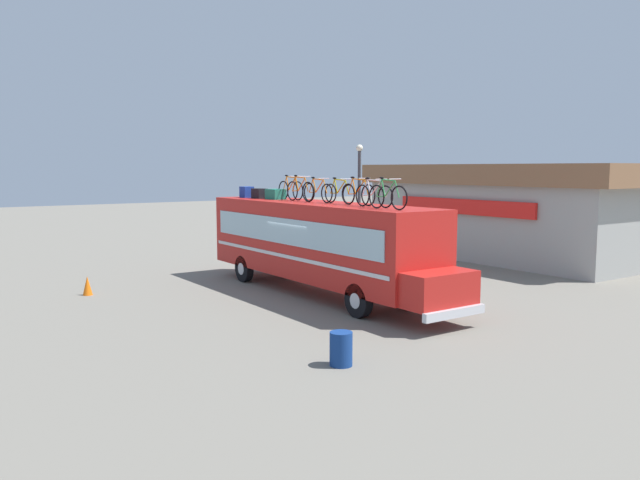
{
  "coord_description": "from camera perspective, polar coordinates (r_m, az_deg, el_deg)",
  "views": [
    {
      "loc": [
        18.0,
        -12.25,
        4.37
      ],
      "look_at": [
        0.27,
        0.0,
        1.9
      ],
      "focal_mm": 35.34,
      "sensor_mm": 36.0,
      "label": 1
    }
  ],
  "objects": [
    {
      "name": "roadside_building",
      "position": [
        32.87,
        17.24,
        2.69
      ],
      "size": [
        14.52,
        7.96,
        4.55
      ],
      "color": "#9E9E99",
      "rests_on": "ground"
    },
    {
      "name": "rooftop_bicycle_2",
      "position": [
        22.54,
        -1.82,
        4.52
      ],
      "size": [
        1.74,
        0.44,
        0.94
      ],
      "color": "black",
      "rests_on": "bus"
    },
    {
      "name": "luggage_bag_3",
      "position": [
        24.04,
        -4.04,
        4.16
      ],
      "size": [
        0.76,
        0.51,
        0.39
      ],
      "primitive_type": "cube",
      "color": "#1E7F66",
      "rests_on": "bus"
    },
    {
      "name": "bus",
      "position": [
        21.76,
        -0.12,
        -0.11
      ],
      "size": [
        12.14,
        2.39,
        3.19
      ],
      "color": "red",
      "rests_on": "ground"
    },
    {
      "name": "rooftop_bicycle_5",
      "position": [
        20.07,
        3.45,
        4.24
      ],
      "size": [
        1.72,
        0.44,
        0.91
      ],
      "color": "black",
      "rests_on": "bus"
    },
    {
      "name": "ground_plane",
      "position": [
        22.21,
        -0.39,
        -4.81
      ],
      "size": [
        120.0,
        120.0,
        0.0
      ],
      "primitive_type": "plane",
      "color": "slate"
    },
    {
      "name": "rooftop_bicycle_1",
      "position": [
        23.57,
        -2.69,
        4.59
      ],
      "size": [
        1.71,
        0.44,
        0.93
      ],
      "color": "black",
      "rests_on": "bus"
    },
    {
      "name": "luggage_bag_2",
      "position": [
        24.77,
        -5.51,
        4.22
      ],
      "size": [
        0.63,
        0.4,
        0.39
      ],
      "primitive_type": "cube",
      "color": "black",
      "rests_on": "bus"
    },
    {
      "name": "street_lamp",
      "position": [
        26.94,
        3.57,
        3.73
      ],
      "size": [
        0.28,
        0.28,
        5.36
      ],
      "color": "#38383D",
      "rests_on": "ground"
    },
    {
      "name": "rooftop_bicycle_3",
      "position": [
        21.77,
        -0.2,
        4.39
      ],
      "size": [
        1.73,
        0.44,
        0.88
      ],
      "color": "black",
      "rests_on": "bus"
    },
    {
      "name": "trash_bin",
      "position": [
        14.16,
        1.92,
        -9.82
      ],
      "size": [
        0.51,
        0.51,
        0.76
      ],
      "primitive_type": "cylinder",
      "color": "navy",
      "rests_on": "ground"
    },
    {
      "name": "luggage_bag_1",
      "position": [
        25.46,
        -6.65,
        4.33
      ],
      "size": [
        0.48,
        0.42,
        0.45
      ],
      "primitive_type": "cube",
      "color": "#193899",
      "rests_on": "bus"
    },
    {
      "name": "traffic_cone",
      "position": [
        23.21,
        -20.31,
        -3.89
      ],
      "size": [
        0.33,
        0.33,
        0.66
      ],
      "primitive_type": "cone",
      "color": "orange",
      "rests_on": "ground"
    },
    {
      "name": "rooftop_bicycle_4",
      "position": [
        21.01,
        1.77,
        4.31
      ],
      "size": [
        1.67,
        0.44,
        0.88
      ],
      "color": "black",
      "rests_on": "bus"
    },
    {
      "name": "rooftop_bicycle_7",
      "position": [
        18.17,
        6.13,
        3.98
      ],
      "size": [
        1.68,
        0.44,
        0.93
      ],
      "color": "black",
      "rests_on": "bus"
    },
    {
      "name": "rooftop_bicycle_6",
      "position": [
        19.16,
        4.88,
        4.1
      ],
      "size": [
        1.77,
        0.44,
        0.9
      ],
      "color": "black",
      "rests_on": "bus"
    }
  ]
}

